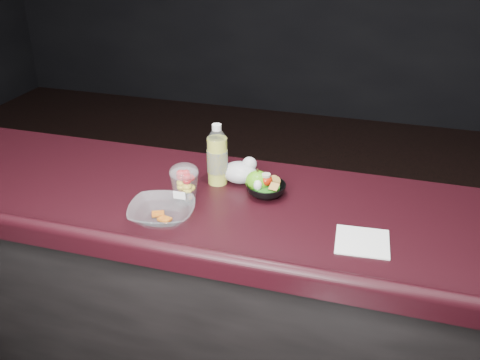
# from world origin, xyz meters

# --- Properties ---
(counter) EXTENTS (4.06, 0.71, 1.02)m
(counter) POSITION_xyz_m (0.00, 0.30, 0.51)
(counter) COLOR black
(counter) RESTS_ON ground
(lemonade_bottle) EXTENTS (0.08, 0.08, 0.23)m
(lemonade_bottle) POSITION_xyz_m (-0.00, 0.43, 1.12)
(lemonade_bottle) COLOR #C6CF35
(lemonade_bottle) RESTS_ON counter
(fruit_cup) EXTENTS (0.10, 0.10, 0.14)m
(fruit_cup) POSITION_xyz_m (-0.07, 0.26, 1.09)
(fruit_cup) COLOR white
(fruit_cup) RESTS_ON counter
(green_apple) EXTENTS (0.09, 0.09, 0.09)m
(green_apple) POSITION_xyz_m (0.15, 0.40, 1.06)
(green_apple) COLOR #4A9110
(green_apple) RESTS_ON counter
(plastic_bag) EXTENTS (0.13, 0.11, 0.10)m
(plastic_bag) POSITION_xyz_m (0.08, 0.46, 1.06)
(plastic_bag) COLOR silver
(plastic_bag) RESTS_ON counter
(snack_bowl) EXTENTS (0.17, 0.17, 0.08)m
(snack_bowl) POSITION_xyz_m (0.19, 0.38, 1.05)
(snack_bowl) COLOR black
(snack_bowl) RESTS_ON counter
(takeout_bowl) EXTENTS (0.25, 0.25, 0.05)m
(takeout_bowl) POSITION_xyz_m (-0.09, 0.13, 1.05)
(takeout_bowl) COLOR silver
(takeout_bowl) RESTS_ON counter
(paper_napkin) EXTENTS (0.17, 0.17, 0.00)m
(paper_napkin) POSITION_xyz_m (0.54, 0.18, 1.02)
(paper_napkin) COLOR white
(paper_napkin) RESTS_ON counter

